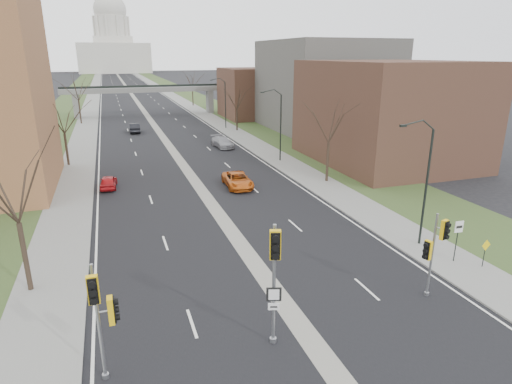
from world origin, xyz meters
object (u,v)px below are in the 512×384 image
car_left_far (135,128)px  car_right_mid (222,142)px  signal_pole_median (275,266)px  car_left_near (108,182)px  warning_sign (485,249)px  car_right_near (238,180)px  signal_pole_left (102,308)px  speed_limit_sign (458,234)px  signal_pole_right (435,245)px

car_left_far → car_right_mid: size_ratio=0.92×
signal_pole_median → car_left_near: size_ratio=1.55×
signal_pole_median → warning_sign: signal_pole_median is taller
car_left_near → car_left_far: size_ratio=0.80×
signal_pole_median → car_left_far: 60.13m
signal_pole_median → car_right_near: size_ratio=1.13×
signal_pole_left → signal_pole_median: (7.07, -0.20, 0.68)m
signal_pole_median → car_left_near: 29.01m
signal_pole_left → speed_limit_sign: (20.95, 3.78, -1.41)m
signal_pole_median → speed_limit_sign: bearing=34.1°
signal_pole_left → car_left_near: (0.29, 27.80, -2.77)m
warning_sign → car_left_far: size_ratio=0.38×
warning_sign → car_right_near: (-9.54, 21.39, -0.57)m
signal_pole_right → signal_pole_median: bearing=171.1°
signal_pole_left → signal_pole_median: 7.10m
car_left_near → signal_pole_median: bearing=108.3°
signal_pole_left → car_left_near: size_ratio=1.38×
signal_pole_right → car_left_near: 31.52m
car_left_near → signal_pole_right: bearing=125.9°
signal_pole_median → signal_pole_right: 9.60m
signal_pole_right → car_right_mid: size_ratio=0.94×
signal_pole_left → signal_pole_median: signal_pole_median is taller
car_left_far → signal_pole_left: bearing=87.2°
signal_pole_right → warning_sign: bearing=1.4°
car_left_near → car_right_near: size_ratio=0.73×
car_right_near → car_left_far: bearing=104.9°
car_left_far → car_right_mid: bearing=125.5°
signal_pole_left → car_left_near: signal_pole_left is taller
signal_pole_left → signal_pole_median: size_ratio=0.89×
warning_sign → car_left_near: bearing=125.9°
car_right_near → car_right_mid: car_right_mid is taller
signal_pole_left → car_left_far: (4.94, 59.80, -2.63)m
signal_pole_median → warning_sign: size_ratio=3.25×
warning_sign → car_right_near: 23.43m
speed_limit_sign → car_right_near: bearing=116.3°
speed_limit_sign → warning_sign: speed_limit_sign is taller
car_right_mid → car_right_near: bearing=-105.8°
car_right_mid → speed_limit_sign: bearing=-88.5°
signal_pole_right → warning_sign: 6.09m
signal_pole_median → car_left_near: (-6.77, 28.00, -3.45)m
signal_pole_median → signal_pole_right: signal_pole_median is taller
warning_sign → car_right_mid: size_ratio=0.35×
car_right_mid → car_left_near: bearing=-141.3°
warning_sign → car_left_far: (-17.16, 57.19, -0.51)m
speed_limit_sign → car_right_near: (-8.40, 20.22, -1.28)m
car_right_mid → signal_pole_right: bearing=-94.9°
warning_sign → car_right_mid: 41.04m
car_right_mid → signal_pole_median: bearing=-107.3°
signal_pole_median → car_left_far: bearing=110.2°
warning_sign → car_right_mid: bearing=93.6°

